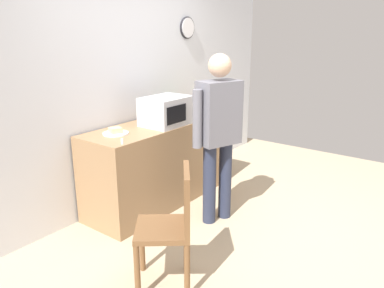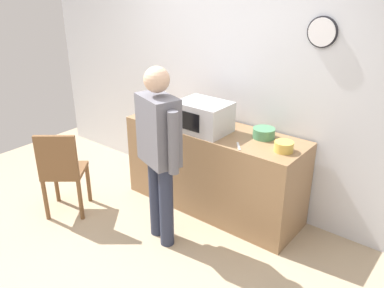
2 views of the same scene
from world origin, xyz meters
name	(u,v)px [view 1 (image 1 of 2)]	position (x,y,z in m)	size (l,w,h in m)	color
ground_plane	(251,235)	(0.00, 0.00, 0.00)	(6.00, 6.00, 0.00)	tan
back_wall	(128,85)	(0.00, 1.60, 1.30)	(5.40, 0.13, 2.60)	silver
kitchen_counter	(163,161)	(0.12, 1.22, 0.46)	(1.92, 0.62, 0.91)	#93704C
microwave	(166,111)	(0.07, 1.11, 1.06)	(0.50, 0.39, 0.30)	silver
sandwich_plate	(116,132)	(-0.51, 1.26, 0.93)	(0.25, 0.25, 0.07)	white
salad_bowl	(208,107)	(0.92, 1.16, 0.96)	(0.17, 0.17, 0.09)	gold
cereal_bowl	(183,109)	(0.63, 1.33, 0.96)	(0.21, 0.21, 0.10)	#4C8E60
fork_utensil	(201,118)	(0.56, 1.00, 0.91)	(0.17, 0.02, 0.01)	silver
spoon_utensil	(122,141)	(-0.66, 1.01, 0.91)	(0.17, 0.02, 0.01)	silver
person_standing	(218,127)	(0.08, 0.45, 0.98)	(0.56, 0.36, 1.68)	#282E45
wooden_chair	(173,222)	(-0.99, 0.14, 0.52)	(0.56, 0.56, 0.94)	brown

